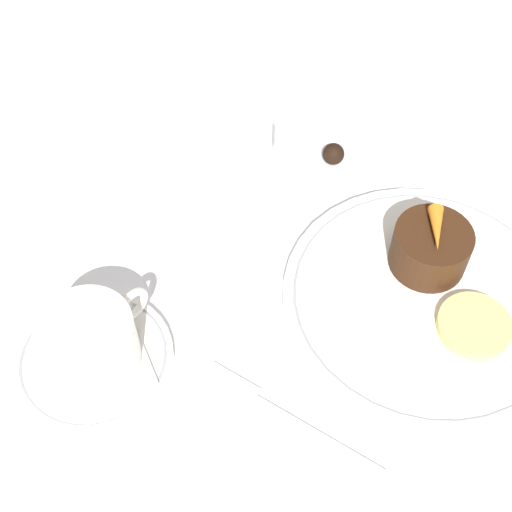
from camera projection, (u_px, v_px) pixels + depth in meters
The scene contains 11 objects.
ground_plane at pixel (377, 304), 0.68m from camera, with size 3.00×3.00×0.00m, color white.
dinner_plate at pixel (426, 300), 0.67m from camera, with size 0.27×0.27×0.01m.
saucer at pixel (94, 360), 0.63m from camera, with size 0.14×0.14×0.01m.
coffee_cup at pixel (90, 342), 0.60m from camera, with size 0.11×0.08×0.06m.
spoon at pixel (133, 327), 0.65m from camera, with size 0.05×0.10×0.00m.
wine_glass at pixel (240, 135), 0.70m from camera, with size 0.07×0.07×0.12m.
fork at pixel (271, 408), 0.61m from camera, with size 0.04×0.17×0.01m.
dessert_cake at pixel (430, 248), 0.67m from camera, with size 0.07×0.07×0.04m.
carrot_garnish at pixel (437, 229), 0.65m from camera, with size 0.05×0.04×0.01m.
pineapple_slice at pixel (474, 326), 0.64m from camera, with size 0.07×0.07×0.01m.
chocolate_truffle at pixel (333, 154), 0.78m from camera, with size 0.02×0.02×0.02m.
Camera 1 is at (-0.35, -0.15, 0.57)m, focal length 50.00 mm.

